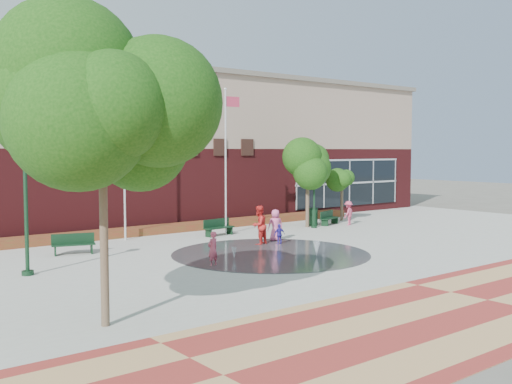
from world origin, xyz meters
TOP-DOWN VIEW (x-y plane):
  - ground at (0.00, 0.00)m, footprint 120.00×120.00m
  - plaza_concrete at (0.00, 4.00)m, footprint 46.00×18.00m
  - paver_band at (0.00, -7.00)m, footprint 46.00×6.00m
  - splash_pad at (0.00, 3.00)m, footprint 8.40×8.40m
  - library_building at (0.00, 17.48)m, footprint 44.40×10.40m
  - flower_bed at (0.00, 11.60)m, footprint 26.00×1.20m
  - flagpole_left at (-3.03, 10.45)m, footprint 0.99×0.24m
  - flagpole_right at (1.99, 9.01)m, footprint 0.94×0.15m
  - lamp_left at (-9.50, 4.96)m, footprint 0.46×0.46m
  - lamp_right at (7.38, 8.04)m, footprint 0.36×0.36m
  - bench_left at (-6.63, 8.05)m, footprint 1.84×0.98m
  - bench_mid at (1.36, 8.82)m, footprint 1.80×0.71m
  - bench_right at (9.04, 8.45)m, footprint 1.72×1.00m
  - trash_can at (8.02, 8.83)m, footprint 0.65×0.65m
  - tree_big_left at (-9.92, -2.47)m, footprint 4.84×4.84m
  - tree_mid at (7.33, 8.53)m, footprint 2.97×2.97m
  - tree_small_right at (11.19, 9.52)m, footprint 1.91×1.91m
  - water_jet_a at (1.05, 1.29)m, footprint 0.33×0.33m
  - water_jet_b at (-1.99, 2.91)m, footprint 0.21×0.21m
  - child_splash at (-3.41, 2.33)m, footprint 0.55×0.42m
  - adult_red at (1.17, 5.26)m, footprint 1.06×0.93m
  - adult_pink at (2.53, 5.68)m, footprint 0.89×0.76m
  - child_blue at (1.95, 4.70)m, footprint 0.61×0.34m
  - person_bench at (9.87, 7.72)m, footprint 1.06×0.82m

SIDE VIEW (x-z plane):
  - ground at x=0.00m, z-range 0.00..0.00m
  - flower_bed at x=0.00m, z-range -0.20..0.20m
  - water_jet_a at x=1.05m, z-range -0.32..0.32m
  - water_jet_b at x=-1.99m, z-range -0.24..0.24m
  - plaza_concrete at x=0.00m, z-range 0.00..0.01m
  - paver_band at x=0.00m, z-range 0.00..0.01m
  - splash_pad at x=0.00m, z-range 0.00..0.01m
  - bench_right at x=9.04m, z-range -0.15..0.69m
  - bench_mid at x=1.36m, z-range -0.16..0.72m
  - bench_left at x=-6.63m, z-range -0.16..0.73m
  - child_blue at x=1.95m, z-range 0.00..0.98m
  - trash_can at x=8.02m, z-range 0.01..1.07m
  - child_splash at x=-3.41m, z-range 0.00..1.34m
  - person_bench at x=9.87m, z-range 0.00..1.44m
  - adult_pink at x=2.53m, z-range 0.00..1.55m
  - adult_red at x=1.17m, z-range 0.00..1.85m
  - lamp_right at x=7.38m, z-range 0.41..3.80m
  - tree_small_right at x=11.19m, z-range 0.75..4.01m
  - lamp_left at x=-9.50m, z-range 0.52..4.85m
  - tree_mid at x=7.33m, z-range 1.14..6.16m
  - flagpole_right at x=1.99m, z-range 0.45..8.08m
  - library_building at x=0.00m, z-range 0.04..9.24m
  - flagpole_left at x=-3.03m, z-range 0.48..9.02m
  - tree_big_left at x=-9.92m, z-range 1.66..9.39m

